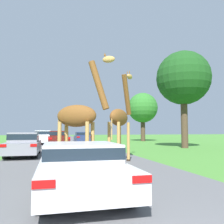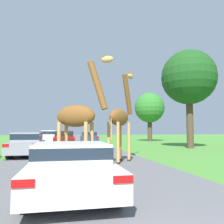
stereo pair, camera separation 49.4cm
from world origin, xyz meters
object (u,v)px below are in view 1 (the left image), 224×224
object	(u,v)px
giraffe_companion	(79,115)
car_queue_right	(24,144)
car_lead_maroon	(80,165)
car_queue_left	(83,137)
tree_left_edge	(143,108)
car_far_ahead	(59,138)
car_verge_right	(43,137)
giraffe_near_road	(120,117)
tree_right_cluster	(183,79)

from	to	relation	value
giraffe_companion	car_queue_right	bearing A→B (deg)	-118.51
car_lead_maroon	car_queue_right	world-z (taller)	car_queue_right
car_queue_left	tree_left_edge	size ratio (longest dim) A/B	0.58
car_queue_right	car_far_ahead	bearing A→B (deg)	72.86
car_verge_right	giraffe_companion	bearing A→B (deg)	-82.73
giraffe_near_road	car_lead_maroon	size ratio (longest dim) A/B	1.10
car_queue_right	giraffe_near_road	bearing A→B (deg)	-38.26
giraffe_companion	car_queue_left	bearing A→B (deg)	-157.15
tree_left_edge	tree_right_cluster	bearing A→B (deg)	-95.46
car_far_ahead	tree_right_cluster	xyz separation A→B (m)	(10.73, -3.71, 5.38)
car_queue_right	car_queue_left	size ratio (longest dim) A/B	1.19
giraffe_companion	car_far_ahead	size ratio (longest dim) A/B	1.10
giraffe_companion	car_far_ahead	bearing A→B (deg)	-146.69
car_lead_maroon	tree_left_edge	xyz separation A→B (m)	(11.85, 25.81, 4.07)
giraffe_companion	tree_left_edge	world-z (taller)	tree_left_edge
giraffe_near_road	car_queue_right	size ratio (longest dim) A/B	1.02
giraffe_near_road	car_far_ahead	distance (m)	11.50
giraffe_near_road	tree_left_edge	distance (m)	22.64
giraffe_near_road	tree_left_edge	xyz separation A→B (m)	(9.26, 20.50, 2.52)
giraffe_near_road	tree_right_cluster	world-z (taller)	tree_right_cluster
giraffe_near_road	tree_left_edge	size ratio (longest dim) A/B	0.70
car_far_ahead	tree_left_edge	distance (m)	15.74
car_lead_maroon	car_far_ahead	world-z (taller)	car_far_ahead
car_queue_right	tree_left_edge	bearing A→B (deg)	49.46
car_lead_maroon	car_far_ahead	xyz separation A→B (m)	(-0.13, 16.39, 0.13)
giraffe_companion	car_queue_left	xyz separation A→B (m)	(2.35, 17.56, -1.49)
tree_right_cluster	car_queue_left	bearing A→B (deg)	129.65
tree_left_edge	car_far_ahead	bearing A→B (deg)	-141.85
car_lead_maroon	car_far_ahead	bearing A→B (deg)	90.47
car_lead_maroon	car_queue_left	size ratio (longest dim) A/B	1.11
giraffe_near_road	car_far_ahead	world-z (taller)	giraffe_near_road
giraffe_near_road	car_lead_maroon	world-z (taller)	giraffe_near_road
giraffe_companion	car_lead_maroon	distance (m)	4.81
tree_right_cluster	car_far_ahead	bearing A→B (deg)	160.95
giraffe_companion	tree_right_cluster	bearing A→B (deg)	159.27
tree_left_edge	giraffe_near_road	bearing A→B (deg)	-114.32
giraffe_near_road	car_far_ahead	bearing A→B (deg)	143.82
car_lead_maroon	car_queue_right	size ratio (longest dim) A/B	0.93
car_lead_maroon	tree_left_edge	distance (m)	28.69
giraffe_near_road	tree_right_cluster	size ratio (longest dim) A/B	0.56
car_lead_maroon	car_queue_left	xyz separation A→B (m)	(2.80, 22.09, 0.06)
giraffe_near_road	giraffe_companion	distance (m)	2.27
car_queue_right	tree_left_edge	distance (m)	22.21
car_verge_right	tree_left_edge	distance (m)	14.73
car_far_ahead	car_verge_right	bearing A→B (deg)	106.76
car_far_ahead	car_verge_right	xyz separation A→B (m)	(-1.60, 5.31, 0.00)
giraffe_near_road	giraffe_companion	bearing A→B (deg)	-120.00
giraffe_companion	car_verge_right	distance (m)	17.37
car_verge_right	tree_right_cluster	bearing A→B (deg)	-36.18
car_queue_right	tree_right_cluster	distance (m)	14.47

